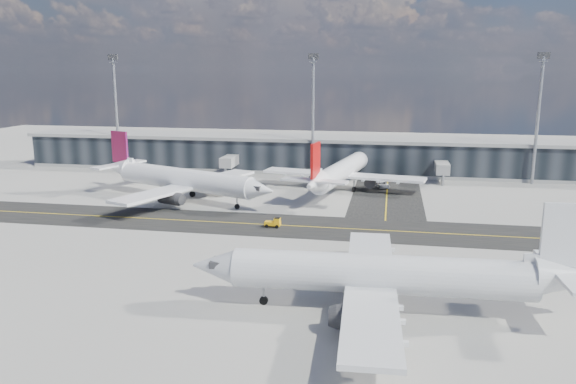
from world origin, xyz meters
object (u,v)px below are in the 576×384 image
object	(u,v)px
airliner_af	(182,179)
airliner_redtail	(340,172)
airliner_near	(387,275)
service_van	(382,185)
baggage_tug	(274,223)

from	to	relation	value
airliner_af	airliner_redtail	size ratio (longest dim) A/B	0.99
airliner_near	service_van	bearing A→B (deg)	-1.03
airliner_redtail	baggage_tug	world-z (taller)	airliner_redtail
airliner_af	airliner_near	size ratio (longest dim) A/B	0.97
airliner_near	service_van	size ratio (longest dim) A/B	8.61
service_van	baggage_tug	bearing A→B (deg)	-134.51
airliner_redtail	baggage_tug	bearing A→B (deg)	-93.98
baggage_tug	service_van	world-z (taller)	baggage_tug
airliner_af	airliner_near	distance (m)	60.76
airliner_near	baggage_tug	world-z (taller)	airliner_near
baggage_tug	service_van	xyz separation A→B (m)	(16.74, 35.11, -0.13)
airliner_af	baggage_tug	world-z (taller)	airliner_af
airliner_af	airliner_near	bearing A→B (deg)	63.28
airliner_near	baggage_tug	size ratio (longest dim) A/B	15.89
airliner_redtail	service_van	bearing A→B (deg)	38.34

